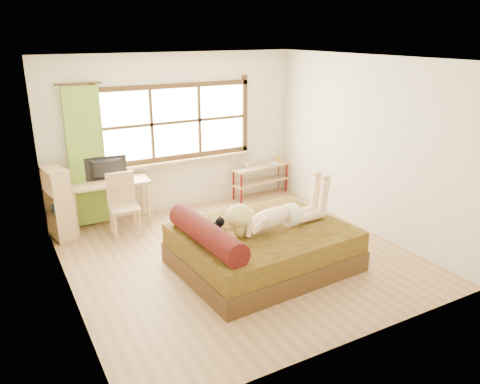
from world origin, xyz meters
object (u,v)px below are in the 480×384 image
kitten (211,227)px  pipe_shelf (261,173)px  bed (260,247)px  bookshelf (59,203)px  woman (276,204)px  desk (109,187)px  chair (123,201)px

kitten → pipe_shelf: (2.20, 2.38, -0.24)m
bed → pipe_shelf: (1.53, 2.48, 0.15)m
kitten → bookshelf: 2.63m
bed → woman: size_ratio=1.50×
kitten → bed: bearing=-12.5°
bed → bookshelf: bookshelf is taller
bed → desk: (-1.38, 2.36, 0.37)m
bookshelf → chair: bearing=-28.1°
woman → chair: woman is taller
desk → bookshelf: bearing=-168.3°
woman → desk: woman is taller
desk → pipe_shelf: desk is taller
woman → desk: 2.89m
pipe_shelf → chair: bearing=-178.0°
woman → chair: 2.55m
pipe_shelf → desk: bearing=174.6°
desk → bed: bearing=-55.2°
bookshelf → kitten: bearing=-66.9°
pipe_shelf → bookshelf: size_ratio=1.10×
kitten → pipe_shelf: 3.25m
bed → bookshelf: bearing=130.3°
pipe_shelf → bookshelf: bookshelf is taller
woman → bookshelf: 3.33m
bed → desk: bearing=116.7°
desk → woman: bearing=-52.2°
woman → bookshelf: (-2.38, 2.30, -0.31)m
bed → chair: 2.38m
woman → pipe_shelf: woman is taller
desk → chair: chair is taller
desk → bookshelf: bookshelf is taller
kitten → bookshelf: (-1.51, 2.15, -0.11)m
woman → bookshelf: bearing=132.2°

